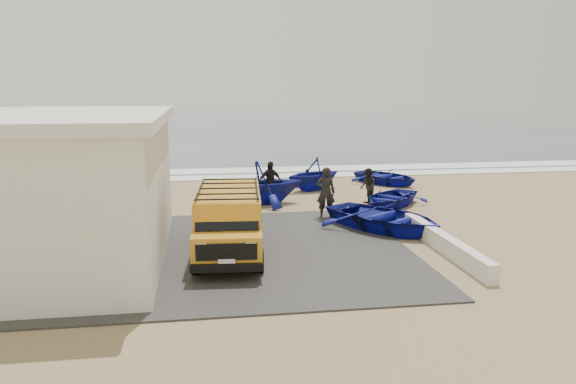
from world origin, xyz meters
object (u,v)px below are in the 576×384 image
boat_mid_left (262,183)px  fisherman_middle (368,187)px  boat_near_right (390,198)px  boat_far_right (386,177)px  parapet (444,244)px  boat_near_left (384,217)px  fisherman_front (326,193)px  van (229,220)px  fisherman_back (270,182)px  building (18,189)px  boat_far_left (314,174)px

boat_mid_left → fisherman_middle: boat_mid_left is taller
boat_near_right → boat_far_right: 5.43m
parapet → boat_far_right: (2.09, 11.84, 0.11)m
boat_near_right → fisherman_middle: size_ratio=2.21×
boat_near_left → boat_far_right: (3.10, 9.03, -0.09)m
boat_near_right → fisherman_front: (-3.16, -1.64, 0.63)m
van → fisherman_back: 7.85m
boat_mid_left → fisherman_front: (2.14, -2.90, 0.06)m
boat_far_right → fisherman_back: 7.46m
building → boat_near_right: building is taller
boat_far_left → fisherman_middle: boat_far_left is taller
building → boat_mid_left: bearing=41.7°
building → boat_mid_left: 10.43m
parapet → boat_far_left: size_ratio=1.97×
boat_mid_left → fisherman_back: boat_mid_left is taller
boat_far_right → fisherman_middle: 5.36m
fisherman_front → boat_mid_left: bearing=-42.4°
boat_far_left → boat_mid_left: bearing=-73.1°
parapet → boat_far_left: (-1.95, 10.76, 0.53)m
van → boat_far_left: 11.10m
fisherman_middle → boat_near_left: bearing=-11.9°
van → fisherman_back: van is taller
fisherman_back → boat_near_right: bearing=-29.3°
boat_mid_left → fisherman_back: bearing=-60.0°
boat_mid_left → fisherman_middle: bearing=-110.2°
boat_far_left → fisherman_front: bearing=-35.2°
fisherman_front → boat_far_left: bearing=-85.6°
parapet → boat_near_left: 2.99m
boat_near_right → fisherman_back: (-4.94, 1.56, 0.54)m
boat_far_left → fisherman_middle: (1.63, -3.69, -0.01)m
boat_mid_left → fisherman_front: 3.60m
boat_near_left → van: bearing=167.3°
building → fisherman_front: bearing=22.1°
boat_near_left → boat_far_left: 8.01m
boat_near_left → fisherman_middle: 4.33m
boat_near_right → boat_mid_left: (-5.31, 1.26, 0.57)m
building → fisherman_middle: (12.18, 6.07, -1.38)m
boat_near_left → building: bearing=155.1°
parapet → fisherman_back: bearing=118.2°
parapet → boat_far_left: bearing=100.3°
boat_far_left → boat_far_right: bearing=76.4°
boat_near_left → boat_far_left: size_ratio=1.50×
parapet → fisherman_middle: (-0.32, 7.07, 0.51)m
boat_near_left → boat_far_left: bearing=62.9°
boat_near_right → boat_far_left: bearing=165.1°
fisherman_middle → boat_far_left: bearing=-158.9°
parapet → boat_mid_left: bearing=121.1°
boat_far_right → fisherman_front: fisherman_front is taller
building → boat_far_right: bearing=36.6°
fisherman_front → van: bearing=59.0°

